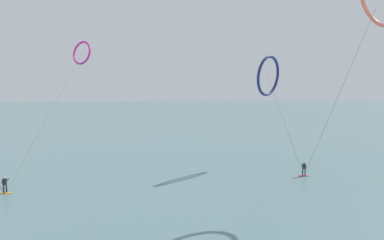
# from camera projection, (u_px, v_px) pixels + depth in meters

# --- Properties ---
(sea_water) EXTENTS (400.00, 200.00, 0.08)m
(sea_water) POSITION_uv_depth(u_px,v_px,m) (170.00, 114.00, 109.22)
(sea_water) COLOR slate
(sea_water) RESTS_ON ground
(surfer_crimson) EXTENTS (1.40, 0.58, 1.70)m
(surfer_crimson) POSITION_uv_depth(u_px,v_px,m) (304.00, 170.00, 33.71)
(surfer_crimson) COLOR red
(surfer_crimson) RESTS_ON ground
(surfer_amber) EXTENTS (1.40, 0.69, 1.70)m
(surfer_amber) POSITION_uv_depth(u_px,v_px,m) (5.00, 186.00, 28.24)
(surfer_amber) COLOR orange
(surfer_amber) RESTS_ON ground
(kite_magenta) EXTENTS (4.49, 28.80, 19.03)m
(kite_magenta) POSITION_uv_depth(u_px,v_px,m) (82.00, 53.00, 53.09)
(kite_magenta) COLOR #CC288E
(kite_magenta) RESTS_ON ground
(kite_navy) EXTENTS (4.80, 8.20, 14.68)m
(kite_navy) POSITION_uv_depth(u_px,v_px,m) (268.00, 76.00, 38.17)
(kite_navy) COLOR navy
(kite_navy) RESTS_ON ground
(kite_coral) EXTENTS (5.49, 7.86, 20.13)m
(kite_coral) POSITION_uv_depth(u_px,v_px,m) (376.00, 6.00, 26.81)
(kite_coral) COLOR #EA7260
(kite_coral) RESTS_ON ground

